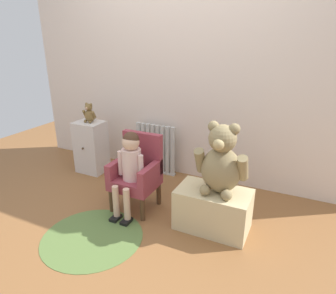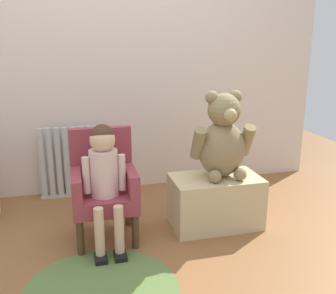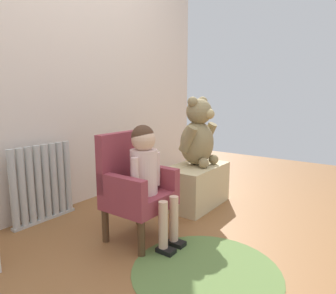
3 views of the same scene
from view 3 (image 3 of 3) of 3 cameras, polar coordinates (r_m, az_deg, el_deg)
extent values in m
plane|color=brown|center=(1.92, 4.95, -19.23)|extent=(6.00, 6.00, 0.00)
cube|color=beige|center=(2.58, -20.72, 15.29)|extent=(3.80, 0.05, 2.40)
cylinder|color=#B7BAB6|center=(2.31, -27.39, -7.20)|extent=(0.05, 0.05, 0.55)
cylinder|color=#B7BAB6|center=(2.33, -26.04, -6.90)|extent=(0.05, 0.05, 0.55)
cylinder|color=#B7BAB6|center=(2.36, -24.71, -6.60)|extent=(0.05, 0.05, 0.55)
cylinder|color=#B7BAB6|center=(2.39, -23.42, -6.31)|extent=(0.05, 0.05, 0.55)
cylinder|color=#B7BAB6|center=(2.42, -22.16, -6.02)|extent=(0.05, 0.05, 0.55)
cylinder|color=#B7BAB6|center=(2.45, -20.94, -5.73)|extent=(0.05, 0.05, 0.55)
cylinder|color=#B7BAB6|center=(2.49, -19.75, -5.46)|extent=(0.05, 0.05, 0.55)
cylinder|color=#B7BAB6|center=(2.52, -18.59, -5.18)|extent=(0.05, 0.05, 0.55)
cube|color=#B7BAB6|center=(2.50, -22.33, -12.51)|extent=(0.50, 0.05, 0.02)
cube|color=#8E3541|center=(1.97, -5.44, -9.88)|extent=(0.39, 0.37, 0.10)
cube|color=#8E3541|center=(2.00, -8.87, -2.53)|extent=(0.39, 0.06, 0.37)
cube|color=#8E3541|center=(1.81, -8.94, -7.68)|extent=(0.06, 0.37, 0.14)
cube|color=#8E3541|center=(2.05, -2.47, -5.48)|extent=(0.06, 0.37, 0.14)
cylinder|color=#4C331E|center=(1.83, -5.10, -16.94)|extent=(0.04, 0.04, 0.22)
cylinder|color=#4C331E|center=(2.06, 0.97, -13.66)|extent=(0.04, 0.04, 0.22)
cylinder|color=#4C331E|center=(2.02, -11.84, -14.39)|extent=(0.04, 0.04, 0.22)
cylinder|color=#4C331E|center=(2.23, -5.57, -11.79)|extent=(0.04, 0.04, 0.22)
cylinder|color=beige|center=(1.88, -4.61, -4.69)|extent=(0.17, 0.17, 0.28)
sphere|color=#D8AD8E|center=(1.84, -4.70, 1.44)|extent=(0.15, 0.15, 0.15)
sphere|color=#472D1E|center=(1.84, -4.83, 2.03)|extent=(0.14, 0.14, 0.14)
cylinder|color=#D8AD8E|center=(1.83, -0.93, -14.60)|extent=(0.06, 0.06, 0.29)
cube|color=black|center=(1.89, -0.40, -19.13)|extent=(0.07, 0.11, 0.03)
cylinder|color=#D8AD8E|center=(1.91, 1.09, -13.48)|extent=(0.06, 0.06, 0.29)
cube|color=black|center=(1.97, 1.58, -17.86)|extent=(0.07, 0.11, 0.03)
cylinder|color=beige|center=(1.80, -6.29, -5.47)|extent=(0.04, 0.04, 0.22)
cylinder|color=beige|center=(1.95, -2.17, -4.16)|extent=(0.04, 0.04, 0.22)
cube|color=#C9B686|center=(2.57, 5.33, -7.27)|extent=(0.59, 0.35, 0.35)
ellipsoid|color=#8B7951|center=(2.53, 5.54, 0.76)|extent=(0.31, 0.27, 0.37)
sphere|color=#8B7951|center=(2.50, 5.93, 6.73)|extent=(0.21, 0.21, 0.21)
sphere|color=tan|center=(2.45, 7.88, 6.25)|extent=(0.09, 0.09, 0.09)
sphere|color=#8B7951|center=(2.43, 4.72, 8.54)|extent=(0.09, 0.09, 0.09)
sphere|color=#8B7951|center=(2.57, 6.58, 8.59)|extent=(0.09, 0.09, 0.09)
cylinder|color=#8B7951|center=(2.38, 3.82, 1.52)|extent=(0.08, 0.16, 0.23)
cylinder|color=#8B7951|center=(2.66, 7.65, 2.38)|extent=(0.08, 0.16, 0.23)
sphere|color=#8B7951|center=(2.43, 6.81, -3.06)|extent=(0.09, 0.09, 0.09)
sphere|color=#8B7951|center=(2.58, 8.65, -2.35)|extent=(0.09, 0.09, 0.09)
cylinder|color=#567238|center=(1.75, 7.22, -22.32)|extent=(0.80, 0.80, 0.01)
camera|label=1|loc=(2.90, 54.89, 17.53)|focal=32.00mm
camera|label=2|loc=(1.59, 75.16, 12.26)|focal=40.00mm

